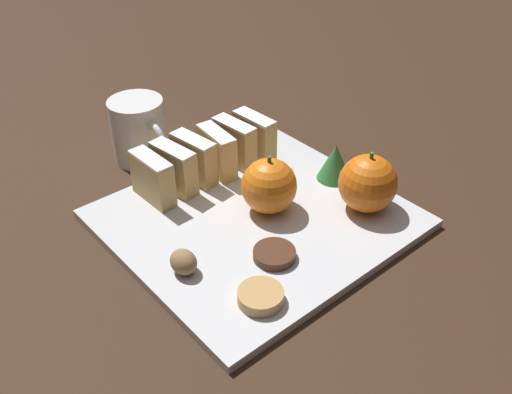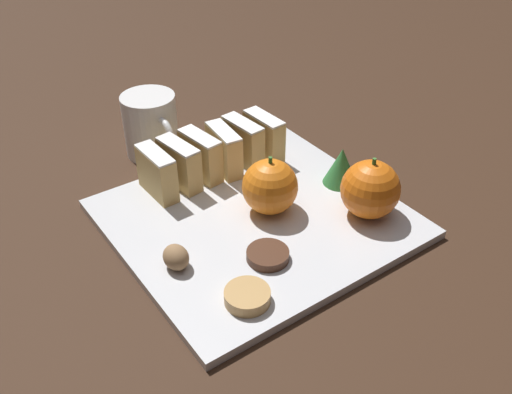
{
  "view_description": "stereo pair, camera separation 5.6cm",
  "coord_description": "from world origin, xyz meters",
  "px_view_note": "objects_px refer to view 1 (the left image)",
  "views": [
    {
      "loc": [
        0.46,
        -0.39,
        0.48
      ],
      "look_at": [
        0.0,
        0.0,
        0.04
      ],
      "focal_mm": 40.0,
      "sensor_mm": 36.0,
      "label": 1
    },
    {
      "loc": [
        0.49,
        -0.35,
        0.48
      ],
      "look_at": [
        0.0,
        0.0,
        0.04
      ],
      "focal_mm": 40.0,
      "sensor_mm": 36.0,
      "label": 2
    }
  ],
  "objects_px": {
    "orange_far": "(267,185)",
    "chocolate_cookie": "(274,254)",
    "coffee_mug": "(139,130)",
    "walnut": "(183,262)",
    "orange_near": "(368,183)"
  },
  "relations": [
    {
      "from": "walnut",
      "to": "coffee_mug",
      "type": "relative_size",
      "value": 0.31
    },
    {
      "from": "walnut",
      "to": "orange_near",
      "type": "bearing_deg",
      "value": 77.93
    },
    {
      "from": "orange_far",
      "to": "coffee_mug",
      "type": "xyz_separation_m",
      "value": [
        -0.24,
        -0.05,
        0.0
      ]
    },
    {
      "from": "orange_far",
      "to": "walnut",
      "type": "relative_size",
      "value": 2.3
    },
    {
      "from": "orange_far",
      "to": "coffee_mug",
      "type": "relative_size",
      "value": 0.71
    },
    {
      "from": "orange_near",
      "to": "orange_far",
      "type": "height_order",
      "value": "orange_near"
    },
    {
      "from": "chocolate_cookie",
      "to": "coffee_mug",
      "type": "bearing_deg",
      "value": 178.32
    },
    {
      "from": "orange_far",
      "to": "orange_near",
      "type": "bearing_deg",
      "value": 49.45
    },
    {
      "from": "walnut",
      "to": "chocolate_cookie",
      "type": "distance_m",
      "value": 0.11
    },
    {
      "from": "orange_near",
      "to": "coffee_mug",
      "type": "distance_m",
      "value": 0.36
    },
    {
      "from": "orange_far",
      "to": "coffee_mug",
      "type": "distance_m",
      "value": 0.24
    },
    {
      "from": "orange_far",
      "to": "chocolate_cookie",
      "type": "height_order",
      "value": "orange_far"
    },
    {
      "from": "walnut",
      "to": "chocolate_cookie",
      "type": "bearing_deg",
      "value": 61.98
    },
    {
      "from": "orange_far",
      "to": "coffee_mug",
      "type": "height_order",
      "value": "coffee_mug"
    },
    {
      "from": "chocolate_cookie",
      "to": "coffee_mug",
      "type": "relative_size",
      "value": 0.45
    }
  ]
}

